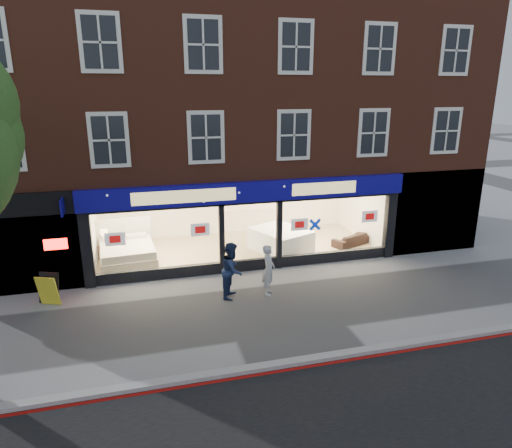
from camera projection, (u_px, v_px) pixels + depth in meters
name	position (u px, v px, depth m)	size (l,w,h in m)	color
ground	(276.00, 308.00, 13.71)	(120.00, 120.00, 0.00)	gray
kerb_line	(315.00, 366.00, 10.84)	(60.00, 0.10, 0.01)	#8C0A07
kerb_stone	(312.00, 359.00, 11.01)	(60.00, 0.25, 0.12)	gray
showroom_floor	(238.00, 249.00, 18.55)	(11.00, 4.50, 0.10)	tan
building	(226.00, 79.00, 18.20)	(19.00, 8.26, 10.30)	brown
display_bed	(127.00, 252.00, 16.97)	(2.19, 2.57, 1.38)	beige
bedside_table	(106.00, 251.00, 17.36)	(0.45, 0.45, 0.55)	brown
mattress_stack	(281.00, 240.00, 18.16)	(2.45, 2.68, 0.86)	white
sofa	(351.00, 239.00, 18.81)	(1.67, 0.65, 0.49)	black
a_board	(49.00, 289.00, 13.79)	(0.64, 0.41, 0.98)	gold
pedestrian_grey	(268.00, 270.00, 14.40)	(0.60, 0.39, 1.65)	#B5B7BE
pedestrian_blue	(232.00, 270.00, 14.21)	(0.87, 0.68, 1.79)	#1B284C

